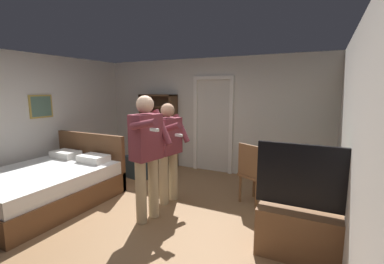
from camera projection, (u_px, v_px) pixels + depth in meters
The scene contains 16 objects.
ground_plane at pixel (132, 219), 3.80m from camera, with size 5.87×5.87×0.00m, color olive.
wall_back at pixel (208, 115), 6.01m from camera, with size 5.47×0.12×2.52m, color beige.
wall_left at pixel (12, 122), 4.78m from camera, with size 0.15×5.58×2.52m.
wall_right at pixel (360, 154), 2.42m from camera, with size 0.12×5.58×2.52m, color beige.
doorway_frame at pixel (213, 118), 5.88m from camera, with size 0.93×0.08×2.13m.
bed at pixel (48, 185), 4.33m from camera, with size 1.64×2.07×1.02m.
bookshelf at pixel (159, 127), 6.38m from camera, with size 0.89×0.32×1.72m.
tv_flatscreen at pixel (311, 227), 2.86m from camera, with size 1.18×0.40×1.28m.
side_table at pixel (288, 177), 4.22m from camera, with size 0.59×0.59×0.70m.
laptop at pixel (287, 160), 4.14m from camera, with size 0.40×0.41×0.15m.
bottle_on_table at pixel (298, 158), 4.03m from camera, with size 0.06×0.06×0.28m.
wooden_chair at pixel (253, 171), 4.24m from camera, with size 0.57×0.57×0.99m.
person_blue_shirt at pixel (147, 150), 3.65m from camera, with size 0.61×0.66×1.76m.
person_striped_shirt at pixel (169, 146), 4.27m from camera, with size 0.62×0.65×1.62m.
suitcase_dark at pixel (143, 167), 5.77m from camera, with size 0.47×0.33×0.36m, color #1E2D38.
suitcase_small at pixel (137, 167), 5.57m from camera, with size 0.55×0.29×0.46m, color #1E2D38.
Camera 1 is at (2.35, -2.80, 1.84)m, focal length 24.85 mm.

